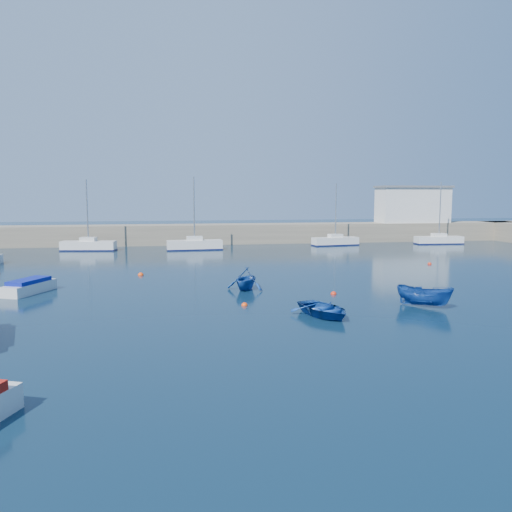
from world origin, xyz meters
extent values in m
plane|color=#0C2235|center=(0.00, 0.00, 0.00)|extent=(220.00, 220.00, 0.00)
cube|color=gray|center=(0.00, 46.00, 1.30)|extent=(96.00, 4.50, 2.60)
cube|color=silver|center=(30.00, 46.00, 5.10)|extent=(10.00, 4.00, 5.00)
cube|color=silver|center=(-14.29, 39.55, 0.57)|extent=(6.49, 2.65, 1.13)
cylinder|color=#B7BABC|center=(-14.29, 39.55, 4.75)|extent=(0.17, 0.17, 7.25)
cube|color=silver|center=(-1.83, 38.25, 0.58)|extent=(6.67, 2.24, 1.16)
cylinder|color=#B7BABC|center=(-1.83, 38.25, 4.94)|extent=(0.17, 0.17, 7.55)
cube|color=silver|center=(16.61, 40.64, 0.53)|extent=(6.28, 2.53, 1.06)
cylinder|color=#B7BABC|center=(16.61, 40.64, 4.57)|extent=(0.16, 0.16, 7.01)
cube|color=silver|center=(31.02, 40.18, 0.51)|extent=(6.41, 2.12, 1.03)
cylinder|color=#B7BABC|center=(31.02, 40.18, 4.66)|extent=(0.15, 0.15, 7.27)
cube|color=silver|center=(-13.97, 13.06, 0.35)|extent=(2.87, 4.16, 0.70)
cube|color=navy|center=(-13.97, 13.06, 0.83)|extent=(2.40, 3.23, 0.26)
imported|color=navy|center=(3.53, 3.60, 0.39)|extent=(3.74, 4.41, 0.78)
imported|color=navy|center=(0.49, 11.88, 0.78)|extent=(3.63, 3.80, 1.55)
imported|color=navy|center=(10.02, 4.81, 0.64)|extent=(3.22, 3.23, 1.28)
sphere|color=#EE3F0C|center=(-0.32, 6.90, 0.00)|extent=(0.38, 0.38, 0.38)
sphere|color=red|center=(5.99, 9.32, 0.00)|extent=(0.40, 0.40, 0.40)
sphere|color=#EE3F0C|center=(-7.08, 19.52, 0.00)|extent=(0.48, 0.48, 0.48)
sphere|color=red|center=(19.60, 21.67, 0.00)|extent=(0.40, 0.40, 0.40)
camera|label=1|loc=(-4.48, -21.81, 6.48)|focal=35.00mm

